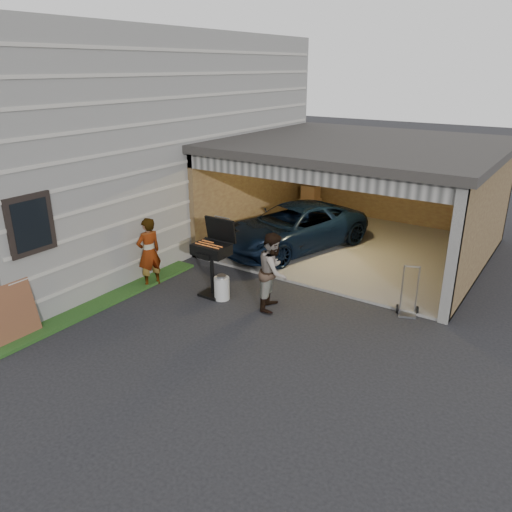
% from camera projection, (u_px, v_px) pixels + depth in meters
% --- Properties ---
extents(ground, '(80.00, 80.00, 0.00)m').
position_uv_depth(ground, '(170.00, 342.00, 9.00)').
color(ground, black).
rests_on(ground, ground).
extents(house, '(7.00, 11.00, 5.50)m').
position_uv_depth(house, '(106.00, 138.00, 14.25)').
color(house, '#474744').
rests_on(house, ground).
extents(groundcover_strip, '(0.50, 8.00, 0.06)m').
position_uv_depth(groundcover_strip, '(45.00, 329.00, 9.39)').
color(groundcover_strip, '#193814').
rests_on(groundcover_strip, ground).
extents(garage, '(6.80, 6.30, 2.90)m').
position_uv_depth(garage, '(364.00, 179.00, 13.20)').
color(garage, '#605E59').
rests_on(garage, ground).
extents(minivan, '(3.13, 4.64, 1.18)m').
position_uv_depth(minivan, '(293.00, 229.00, 13.30)').
color(minivan, black).
rests_on(minivan, ground).
extents(woman, '(0.50, 0.65, 1.58)m').
position_uv_depth(woman, '(149.00, 252.00, 11.09)').
color(woman, silver).
rests_on(woman, ground).
extents(man, '(0.82, 0.93, 1.61)m').
position_uv_depth(man, '(273.00, 271.00, 10.03)').
color(man, '#3E2118').
rests_on(man, ground).
extents(bbq_grill, '(0.75, 0.66, 1.67)m').
position_uv_depth(bbq_grill, '(213.00, 252.00, 10.54)').
color(bbq_grill, black).
rests_on(bbq_grill, ground).
extents(propane_tank, '(0.39, 0.39, 0.50)m').
position_uv_depth(propane_tank, '(222.00, 288.00, 10.60)').
color(propane_tank, beige).
rests_on(propane_tank, ground).
extents(plywood_panel, '(0.27, 0.96, 1.06)m').
position_uv_depth(plywood_panel, '(11.00, 314.00, 8.90)').
color(plywood_panel, brown).
rests_on(plywood_panel, ground).
extents(hand_truck, '(0.47, 0.43, 1.04)m').
position_uv_depth(hand_truck, '(408.00, 305.00, 9.95)').
color(hand_truck, gray).
rests_on(hand_truck, ground).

